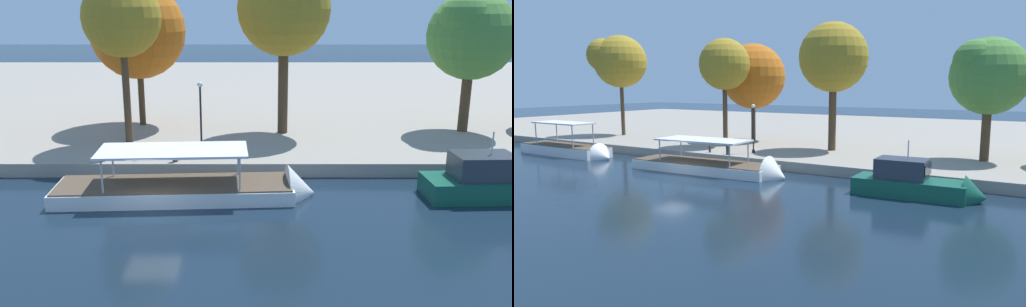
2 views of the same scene
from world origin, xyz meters
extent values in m
plane|color=#142333|center=(0.00, 0.00, 0.00)|extent=(220.00, 220.00, 0.00)
cube|color=gray|center=(0.00, 33.69, 0.40)|extent=(120.00, 55.00, 0.80)
cube|color=silver|center=(0.72, 2.83, 0.14)|extent=(12.12, 4.02, 1.17)
cone|color=silver|center=(7.18, 3.21, 0.14)|extent=(1.57, 3.08, 3.00)
cube|color=brown|center=(0.72, 2.83, 0.77)|extent=(11.87, 3.84, 0.08)
cylinder|color=#B2B2B7|center=(3.92, 4.36, 1.63)|extent=(0.10, 0.10, 1.64)
cylinder|color=#B2B2B7|center=(4.08, 1.70, 1.63)|extent=(0.10, 0.10, 1.64)
cylinder|color=#B2B2B7|center=(-2.63, 3.97, 1.63)|extent=(0.10, 0.10, 1.64)
cylinder|color=#B2B2B7|center=(-2.48, 1.31, 1.63)|extent=(0.10, 0.10, 1.64)
cube|color=silver|center=(0.72, 2.83, 2.51)|extent=(7.57, 3.49, 0.12)
cube|color=#14513D|center=(16.83, 2.92, 0.36)|extent=(6.81, 2.84, 1.40)
cube|color=#2D333D|center=(16.33, 2.90, 1.68)|extent=(3.10, 2.18, 1.24)
cube|color=black|center=(17.50, 2.95, 1.74)|extent=(0.88, 1.96, 0.74)
cylinder|color=silver|center=(16.66, 2.91, 2.87)|extent=(0.08, 0.08, 1.16)
cylinder|color=#2D2D33|center=(0.22, 6.71, 1.11)|extent=(0.30, 0.30, 0.62)
sphere|color=#2D2D33|center=(0.22, 6.71, 1.50)|extent=(0.33, 0.33, 0.33)
cylinder|color=#2D2D33|center=(-2.01, 7.04, 1.03)|extent=(0.20, 0.20, 0.46)
sphere|color=#2D2D33|center=(-2.01, 7.04, 1.31)|extent=(0.22, 0.22, 0.22)
cylinder|color=black|center=(1.55, 8.73, 2.80)|extent=(0.12, 0.12, 4.00)
sphere|color=white|center=(1.55, 8.73, 4.95)|extent=(0.33, 0.33, 0.33)
cylinder|color=black|center=(1.55, 8.73, 0.95)|extent=(0.26, 0.26, 0.30)
cylinder|color=#4C3823|center=(-3.61, 16.60, 2.95)|extent=(0.46, 0.46, 4.30)
sphere|color=#BC6019|center=(-3.61, 16.60, 7.68)|extent=(6.87, 6.87, 6.87)
sphere|color=#BC6019|center=(-4.56, 15.50, 7.41)|extent=(3.42, 3.42, 3.42)
sphere|color=#BC6019|center=(-3.15, 15.96, 7.34)|extent=(3.38, 3.38, 3.38)
cylinder|color=#4C3823|center=(19.58, 14.56, 3.00)|extent=(0.69, 0.69, 4.40)
sphere|color=#4C8438|center=(19.58, 14.56, 7.45)|extent=(5.98, 5.98, 5.98)
sphere|color=#4C8438|center=(18.74, 13.64, 8.47)|extent=(3.57, 3.57, 3.57)
sphere|color=#4C8438|center=(19.92, 15.99, 7.13)|extent=(3.04, 3.04, 3.04)
cylinder|color=#4C3823|center=(-3.45, 11.34, 3.85)|extent=(0.46, 0.46, 6.09)
sphere|color=olive|center=(-3.45, 11.34, 8.75)|extent=(4.95, 4.95, 4.95)
sphere|color=olive|center=(-3.16, 11.67, 9.32)|extent=(2.98, 2.98, 2.98)
sphere|color=olive|center=(-3.92, 11.20, 8.39)|extent=(3.43, 3.43, 3.43)
cylinder|color=#4C3823|center=(6.72, 14.02, 3.85)|extent=(0.69, 0.69, 6.09)
sphere|color=olive|center=(6.72, 14.02, 9.24)|extent=(6.27, 6.27, 6.27)
sphere|color=olive|center=(6.35, 14.16, 8.99)|extent=(3.59, 3.59, 3.59)
sphere|color=olive|center=(7.11, 15.44, 8.88)|extent=(3.74, 3.74, 3.74)
camera|label=1|loc=(4.87, -23.40, 9.59)|focal=38.30mm
camera|label=2|loc=(24.19, -25.74, 6.79)|focal=33.04mm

